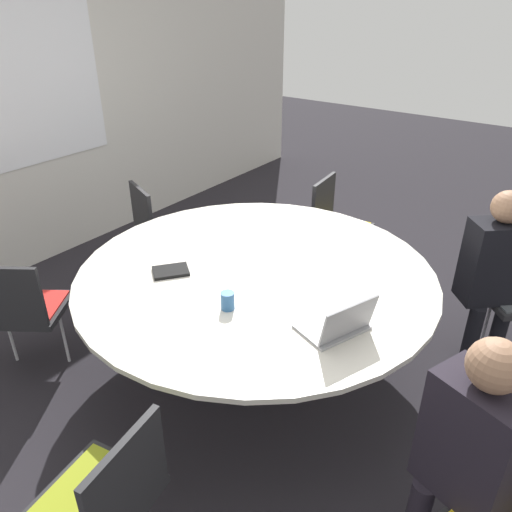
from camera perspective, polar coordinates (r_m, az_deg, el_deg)
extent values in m
plane|color=black|center=(3.44, 0.00, -12.39)|extent=(16.00, 16.00, 0.00)
cube|color=silver|center=(4.64, -26.61, 14.36)|extent=(8.00, 0.06, 2.70)
cube|color=white|center=(4.58, -26.94, 16.73)|extent=(1.80, 0.01, 1.30)
cylinder|color=#B7B7BC|center=(3.43, 0.00, -12.27)|extent=(0.66, 0.66, 0.02)
cylinder|color=#B7B7BC|center=(3.22, 0.00, -7.46)|extent=(0.15, 0.15, 0.69)
cylinder|color=silver|center=(3.02, 0.00, -1.92)|extent=(2.15, 2.15, 0.03)
cube|color=#262628|center=(3.80, 27.07, 0.01)|extent=(0.30, 0.33, 0.40)
cylinder|color=silver|center=(3.78, 24.73, -7.42)|extent=(0.02, 0.02, 0.40)
cube|color=#262628|center=(4.33, 9.87, 3.01)|extent=(0.48, 0.46, 0.04)
cube|color=gold|center=(4.32, 9.90, 3.32)|extent=(0.42, 0.41, 0.01)
cube|color=#262628|center=(4.31, 7.70, 6.23)|extent=(0.42, 0.07, 0.40)
cylinder|color=silver|center=(4.58, 10.49, 1.33)|extent=(0.02, 0.02, 0.40)
cylinder|color=silver|center=(4.28, 8.73, -0.55)|extent=(0.02, 0.02, 0.40)
cube|color=#262628|center=(4.32, -10.20, 2.92)|extent=(0.55, 0.57, 0.04)
cube|color=teal|center=(4.31, -10.23, 3.24)|extent=(0.49, 0.50, 0.01)
cube|color=#262628|center=(4.18, -12.93, 5.02)|extent=(0.18, 0.40, 0.40)
cylinder|color=silver|center=(4.57, -10.84, 1.24)|extent=(0.02, 0.02, 0.40)
cylinder|color=silver|center=(4.27, -9.02, -0.63)|extent=(0.02, 0.02, 0.40)
cube|color=#262628|center=(3.54, -24.41, -5.57)|extent=(0.59, 0.60, 0.04)
cube|color=red|center=(3.52, -24.49, -5.22)|extent=(0.52, 0.53, 0.01)
cube|color=#262628|center=(3.28, -26.51, -4.23)|extent=(0.26, 0.36, 0.40)
cylinder|color=silver|center=(3.74, -26.24, -8.23)|extent=(0.02, 0.02, 0.40)
cylinder|color=silver|center=(3.58, -21.08, -8.68)|extent=(0.02, 0.02, 0.40)
cube|color=#262628|center=(2.33, -17.84, -25.00)|extent=(0.51, 0.49, 0.04)
cube|color=olive|center=(2.31, -17.94, -24.61)|extent=(0.44, 0.43, 0.01)
cube|color=#262628|center=(2.07, -14.48, -23.77)|extent=(0.42, 0.10, 0.40)
cylinder|color=silver|center=(2.58, -14.09, -25.34)|extent=(0.02, 0.02, 0.40)
cube|color=#231E28|center=(2.20, 23.55, -18.86)|extent=(0.33, 0.41, 0.55)
sphere|color=#A87A5B|center=(1.95, 25.68, -11.21)|extent=(0.20, 0.20, 0.20)
cylinder|color=black|center=(3.71, 25.91, -7.98)|extent=(0.10, 0.10, 0.44)
cylinder|color=black|center=(3.63, 23.45, -8.31)|extent=(0.10, 0.10, 0.44)
cube|color=black|center=(3.50, 25.56, -0.60)|extent=(0.40, 0.41, 0.55)
sphere|color=#A87A5B|center=(3.35, 26.88, 5.03)|extent=(0.20, 0.20, 0.20)
cube|color=#99999E|center=(2.55, 8.64, -8.02)|extent=(0.39, 0.33, 0.02)
cube|color=#99999E|center=(2.42, 10.56, -7.24)|extent=(0.32, 0.16, 0.20)
cube|color=black|center=(2.43, 10.46, -7.17)|extent=(0.29, 0.14, 0.17)
cube|color=black|center=(3.03, -9.72, -1.71)|extent=(0.26, 0.25, 0.02)
cylinder|color=#33669E|center=(2.65, -3.26, -5.12)|extent=(0.07, 0.07, 0.10)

